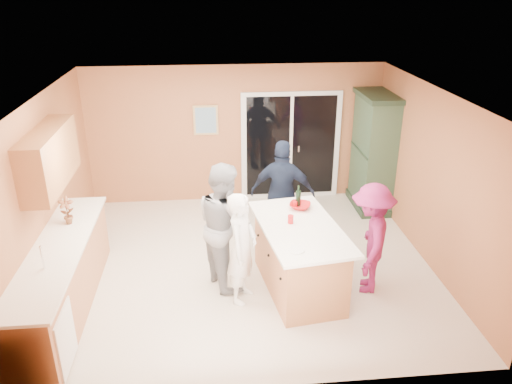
{
  "coord_description": "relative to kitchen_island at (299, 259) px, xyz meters",
  "views": [
    {
      "loc": [
        -0.5,
        -6.53,
        4.04
      ],
      "look_at": [
        0.15,
        0.1,
        1.15
      ],
      "focal_mm": 35.0,
      "sensor_mm": 36.0,
      "label": 1
    }
  ],
  "objects": [
    {
      "name": "upper_cabinets",
      "position": [
        -3.24,
        0.49,
        1.42
      ],
      "size": [
        0.35,
        1.6,
        0.75
      ],
      "primitive_type": "cube",
      "color": "#B77047",
      "rests_on": "wall_left"
    },
    {
      "name": "ceiling",
      "position": [
        -0.67,
        0.69,
        2.14
      ],
      "size": [
        5.5,
        5.0,
        0.1
      ],
      "primitive_type": "cube",
      "color": "white",
      "rests_on": "wall_back"
    },
    {
      "name": "floor",
      "position": [
        -0.67,
        0.69,
        -0.46
      ],
      "size": [
        5.5,
        5.5,
        0.0
      ],
      "primitive_type": "plane",
      "color": "beige",
      "rests_on": "ground"
    },
    {
      "name": "wall_front",
      "position": [
        -0.67,
        -1.81,
        0.84
      ],
      "size": [
        5.5,
        0.1,
        2.6
      ],
      "primitive_type": "cube",
      "color": "tan",
      "rests_on": "ground"
    },
    {
      "name": "framed_picture",
      "position": [
        -1.22,
        3.17,
        1.14
      ],
      "size": [
        0.46,
        0.04,
        0.56
      ],
      "color": "tan",
      "rests_on": "wall_back"
    },
    {
      "name": "woman_white",
      "position": [
        -0.79,
        -0.17,
        0.32
      ],
      "size": [
        0.57,
        0.67,
        1.55
      ],
      "primitive_type": "imported",
      "rotation": [
        0.0,
        0.0,
        1.15
      ],
      "color": "white",
      "rests_on": "floor"
    },
    {
      "name": "green_hutch",
      "position": [
        1.82,
        2.58,
        0.6
      ],
      "size": [
        0.62,
        1.18,
        2.16
      ],
      "color": "#203423",
      "rests_on": "floor"
    },
    {
      "name": "tumbler_far",
      "position": [
        0.03,
        0.58,
        0.56
      ],
      "size": [
        0.07,
        0.07,
        0.09
      ],
      "primitive_type": "cylinder",
      "rotation": [
        0.0,
        0.0,
        0.15
      ],
      "color": "red",
      "rests_on": "kitchen_island"
    },
    {
      "name": "wall_right",
      "position": [
        2.08,
        0.69,
        0.84
      ],
      "size": [
        0.1,
        5.0,
        2.6
      ],
      "primitive_type": "cube",
      "color": "tan",
      "rests_on": "ground"
    },
    {
      "name": "tumbler_near",
      "position": [
        -0.11,
        0.1,
        0.57
      ],
      "size": [
        0.09,
        0.09,
        0.11
      ],
      "primitive_type": "cylinder",
      "rotation": [
        0.0,
        0.0,
        0.18
      ],
      "color": "red",
      "rests_on": "kitchen_island"
    },
    {
      "name": "sliding_door",
      "position": [
        0.38,
        3.16,
        0.59
      ],
      "size": [
        1.9,
        0.07,
        2.1
      ],
      "color": "silver",
      "rests_on": "floor"
    },
    {
      "name": "woman_grey",
      "position": [
        -1.0,
        0.28,
        0.44
      ],
      "size": [
        0.95,
        1.06,
        1.8
      ],
      "primitive_type": "imported",
      "rotation": [
        0.0,
        0.0,
        1.94
      ],
      "color": "#9C9B9E",
      "rests_on": "floor"
    },
    {
      "name": "wall_back",
      "position": [
        -0.67,
        3.19,
        0.84
      ],
      "size": [
        5.5,
        0.1,
        2.6
      ],
      "primitive_type": "cube",
      "color": "tan",
      "rests_on": "ground"
    },
    {
      "name": "white_plate",
      "position": [
        -0.16,
        -0.64,
        0.52
      ],
      "size": [
        0.23,
        0.23,
        0.01
      ],
      "primitive_type": "cylinder",
      "rotation": [
        0.0,
        0.0,
        -0.17
      ],
      "color": "silver",
      "rests_on": "kitchen_island"
    },
    {
      "name": "left_cabinet_run",
      "position": [
        -3.11,
        -0.36,
        0.01
      ],
      "size": [
        0.65,
        3.05,
        1.24
      ],
      "color": "#B77047",
      "rests_on": "floor"
    },
    {
      "name": "woman_navy",
      "position": [
        -0.04,
        1.33,
        0.41
      ],
      "size": [
        1.1,
        0.67,
        1.74
      ],
      "primitive_type": "imported",
      "rotation": [
        0.0,
        0.0,
        2.89
      ],
      "color": "#1A2439",
      "rests_on": "floor"
    },
    {
      "name": "wall_left",
      "position": [
        -3.42,
        0.69,
        0.84
      ],
      "size": [
        0.1,
        5.0,
        2.6
      ],
      "primitive_type": "cube",
      "color": "tan",
      "rests_on": "ground"
    },
    {
      "name": "woman_magenta",
      "position": [
        0.95,
        -0.1,
        0.33
      ],
      "size": [
        0.88,
        1.15,
        1.57
      ],
      "primitive_type": "imported",
      "rotation": [
        0.0,
        0.0,
        -1.9
      ],
      "color": "#921F4B",
      "rests_on": "floor"
    },
    {
      "name": "kitchen_island",
      "position": [
        0.0,
        0.0,
        0.0
      ],
      "size": [
        1.26,
        1.98,
        0.97
      ],
      "rotation": [
        0.0,
        0.0,
        0.14
      ],
      "color": "#B77047",
      "rests_on": "floor"
    },
    {
      "name": "wine_bottle",
      "position": [
        0.08,
        0.64,
        0.64
      ],
      "size": [
        0.07,
        0.07,
        0.32
      ],
      "rotation": [
        0.0,
        0.0,
        -0.4
      ],
      "color": "black",
      "rests_on": "kitchen_island"
    },
    {
      "name": "tulip_vase",
      "position": [
        -3.12,
        0.44,
        0.68
      ],
      "size": [
        0.22,
        0.16,
        0.39
      ],
      "primitive_type": "imported",
      "rotation": [
        0.0,
        0.0,
        0.11
      ],
      "color": "red",
      "rests_on": "left_cabinet_run"
    },
    {
      "name": "serving_bowl",
      "position": [
        0.1,
        0.56,
        0.55
      ],
      "size": [
        0.38,
        0.38,
        0.07
      ],
      "primitive_type": "imported",
      "rotation": [
        0.0,
        0.0,
        -0.35
      ],
      "color": "red",
      "rests_on": "kitchen_island"
    }
  ]
}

